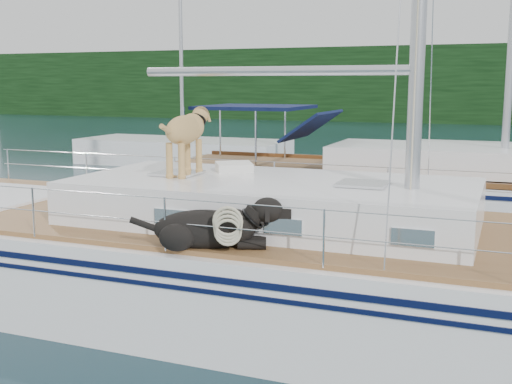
% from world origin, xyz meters
% --- Properties ---
extents(ground, '(120.00, 120.00, 0.00)m').
position_xyz_m(ground, '(0.00, 0.00, 0.00)').
color(ground, black).
rests_on(ground, ground).
extents(tree_line, '(90.00, 3.00, 6.00)m').
position_xyz_m(tree_line, '(0.00, 45.00, 3.00)').
color(tree_line, black).
rests_on(tree_line, ground).
extents(shore_bank, '(92.00, 1.00, 1.20)m').
position_xyz_m(shore_bank, '(0.00, 46.20, 0.60)').
color(shore_bank, '#595147').
rests_on(shore_bank, ground).
extents(main_sailboat, '(12.00, 3.97, 14.01)m').
position_xyz_m(main_sailboat, '(0.09, -0.01, 0.68)').
color(main_sailboat, white).
rests_on(main_sailboat, ground).
extents(neighbor_sailboat, '(11.00, 3.50, 13.30)m').
position_xyz_m(neighbor_sailboat, '(1.29, 6.54, 0.63)').
color(neighbor_sailboat, white).
rests_on(neighbor_sailboat, ground).
extents(bg_boat_west, '(8.00, 3.00, 11.65)m').
position_xyz_m(bg_boat_west, '(-8.00, 14.00, 0.45)').
color(bg_boat_west, white).
rests_on(bg_boat_west, ground).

